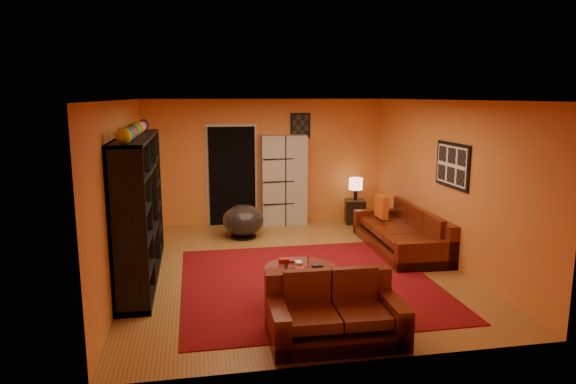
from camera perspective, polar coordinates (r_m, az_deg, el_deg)
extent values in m
plane|color=brown|center=(8.19, 0.46, -8.33)|extent=(6.00, 6.00, 0.00)
plane|color=white|center=(7.74, 0.48, 10.19)|extent=(6.00, 6.00, 0.00)
plane|color=orange|center=(10.79, -2.57, 3.38)|extent=(6.00, 0.00, 6.00)
plane|color=orange|center=(5.02, 7.02, -5.18)|extent=(6.00, 0.00, 6.00)
plane|color=orange|center=(7.79, -17.89, 0.06)|extent=(0.00, 6.00, 6.00)
plane|color=orange|center=(8.69, 16.89, 1.16)|extent=(0.00, 6.00, 6.00)
cube|color=#5F0A11|center=(7.56, 2.23, -9.93)|extent=(3.60, 3.60, 0.01)
cube|color=black|center=(10.72, -6.24, 1.77)|extent=(0.95, 0.10, 2.04)
cube|color=black|center=(8.37, 17.81, 2.85)|extent=(0.03, 1.00, 0.70)
cube|color=black|center=(10.83, 1.38, 7.40)|extent=(0.42, 0.03, 0.52)
cube|color=black|center=(7.81, -16.15, -1.69)|extent=(0.45, 3.00, 2.10)
imported|color=black|center=(7.88, -15.73, -1.86)|extent=(1.01, 0.13, 0.58)
cube|color=#4B140A|center=(9.27, 12.32, -5.26)|extent=(1.08, 2.48, 0.32)
cube|color=#4B140A|center=(9.36, 14.73, -3.54)|extent=(0.26, 2.45, 0.85)
cube|color=#4B140A|center=(8.23, 15.18, -6.34)|extent=(1.01, 0.21, 0.62)
cube|color=#4B140A|center=(10.27, 10.10, -2.77)|extent=(1.01, 0.21, 0.62)
cube|color=#4B140A|center=(8.56, 13.81, -4.51)|extent=(0.80, 0.70, 0.12)
cube|color=#4B140A|center=(9.18, 12.16, -3.41)|extent=(0.80, 0.70, 0.12)
cube|color=#4B140A|center=(9.82, 10.72, -2.45)|extent=(0.80, 0.70, 0.12)
cube|color=#4B140A|center=(5.87, 5.28, -14.63)|extent=(1.49, 0.92, 0.32)
cube|color=#4B140A|center=(6.08, 4.49, -10.99)|extent=(1.47, 0.22, 0.85)
cube|color=#4B140A|center=(5.99, 11.43, -12.69)|extent=(0.20, 0.89, 0.62)
cube|color=#4B140A|center=(5.69, -1.18, -13.76)|extent=(0.20, 0.89, 0.62)
cube|color=#4B140A|center=(5.78, 8.15, -11.75)|extent=(0.55, 0.67, 0.12)
cube|color=#4B140A|center=(5.65, 2.65, -12.19)|extent=(0.55, 0.67, 0.12)
cube|color=orange|center=(9.74, 10.35, -1.58)|extent=(0.12, 0.42, 0.42)
cylinder|color=silver|center=(6.67, 1.45, -8.47)|extent=(0.95, 0.95, 0.02)
cylinder|color=black|center=(6.85, 3.82, -10.10)|extent=(0.05, 0.05, 0.46)
cylinder|color=black|center=(6.94, -0.41, -9.79)|extent=(0.05, 0.05, 0.46)
cylinder|color=black|center=(6.49, 0.92, -11.30)|extent=(0.05, 0.05, 0.46)
cube|color=#B1ABA3|center=(10.70, -0.44, 1.35)|extent=(0.95, 0.46, 1.87)
cylinder|color=black|center=(9.85, -4.96, -4.95)|extent=(0.44, 0.44, 0.03)
cylinder|color=black|center=(9.83, -4.97, -4.50)|extent=(0.06, 0.06, 0.15)
ellipsoid|color=#473E3F|center=(9.77, -4.99, -3.12)|extent=(0.78, 0.78, 0.59)
cube|color=black|center=(10.95, 7.46, -2.17)|extent=(0.46, 0.46, 0.50)
cylinder|color=black|center=(10.87, 7.50, -0.31)|extent=(0.08, 0.08, 0.23)
cylinder|color=#E5B77E|center=(10.83, 7.53, 0.91)|extent=(0.28, 0.28, 0.24)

